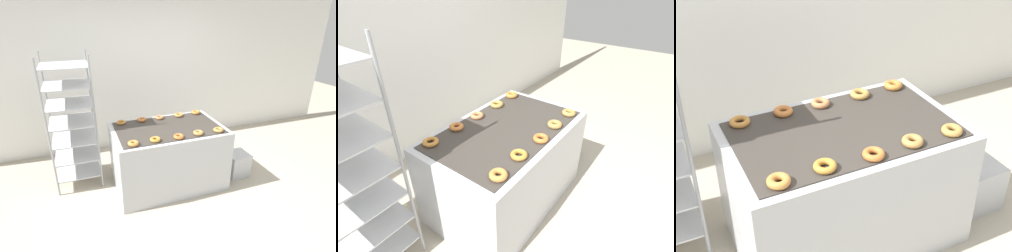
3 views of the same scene
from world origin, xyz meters
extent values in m
cube|color=#B7BABF|center=(0.00, 0.71, 0.42)|extent=(1.44, 0.91, 0.83)
cube|color=#38332D|center=(0.00, 0.71, 0.84)|extent=(1.32, 0.80, 0.01)
cube|color=#262628|center=(0.40, 0.29, 0.58)|extent=(0.12, 0.07, 0.10)
cylinder|color=gray|center=(-0.88, 0.91, 0.89)|extent=(0.02, 0.02, 1.77)
cube|color=#B7BABF|center=(1.01, 0.55, 0.17)|extent=(0.30, 0.31, 0.35)
torus|color=#BD7B38|center=(-0.54, 0.37, 0.86)|extent=(0.13, 0.13, 0.04)
torus|color=#B87E2F|center=(-0.27, 0.39, 0.86)|extent=(0.13, 0.13, 0.04)
torus|color=#BC682E|center=(0.01, 0.37, 0.86)|extent=(0.13, 0.13, 0.04)
torus|color=#A7793E|center=(0.27, 0.38, 0.86)|extent=(0.13, 0.13, 0.04)
torus|color=#A87D3C|center=(0.55, 0.37, 0.86)|extent=(0.13, 0.13, 0.04)
torus|color=#B27432|center=(-0.55, 1.04, 0.86)|extent=(0.13, 0.13, 0.04)
torus|color=#BB6C34|center=(-0.27, 1.04, 0.86)|extent=(0.12, 0.12, 0.04)
torus|color=#B07144|center=(-0.01, 1.04, 0.86)|extent=(0.12, 0.12, 0.04)
torus|color=#A87D3B|center=(0.28, 1.03, 0.86)|extent=(0.13, 0.13, 0.04)
torus|color=#B47230|center=(0.56, 1.05, 0.86)|extent=(0.13, 0.13, 0.04)
camera|label=1|loc=(-1.06, -2.22, 2.19)|focal=28.00mm
camera|label=2|loc=(-1.56, -0.45, 2.03)|focal=28.00mm
camera|label=3|loc=(-1.08, -1.45, 2.32)|focal=50.00mm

